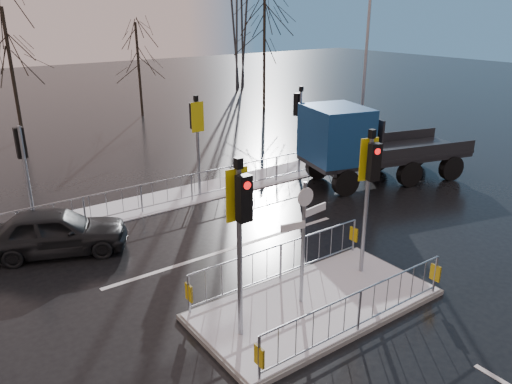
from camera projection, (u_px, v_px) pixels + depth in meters
ground at (315, 306)px, 12.15m from camera, size 120.00×120.00×0.00m
snow_verge at (161, 201)px, 18.69m from camera, size 30.00×2.00×0.04m
lane_markings at (325, 313)px, 11.89m from camera, size 8.00×11.38×0.01m
traffic_island at (315, 292)px, 12.01m from camera, size 6.00×3.04×4.15m
far_kerb_fixtures at (173, 178)px, 18.12m from camera, size 18.00×0.65×3.83m
car_far_lane at (56, 231)px, 14.59m from camera, size 4.35×3.05×1.38m
flatbed_truck at (357, 143)px, 20.07m from camera, size 7.42×4.19×3.25m
tree_far_a at (8, 48)px, 26.13m from camera, size 3.75×3.75×7.08m
tree_far_b at (138, 51)px, 32.26m from camera, size 3.25×3.25×6.14m
tree_far_c at (264, 34)px, 34.01m from camera, size 4.00×4.00×7.55m
street_lamp_right at (366, 64)px, 22.88m from camera, size 1.25×0.18×8.00m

